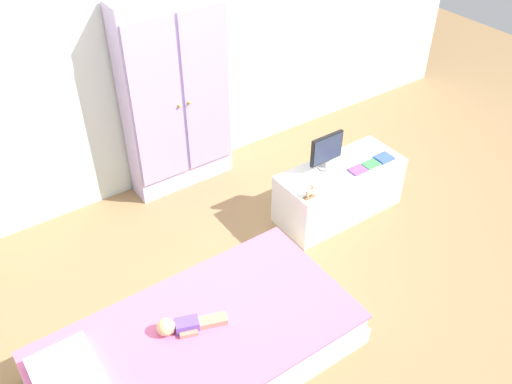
% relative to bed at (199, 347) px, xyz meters
% --- Properties ---
extents(ground_plane, '(10.00, 10.00, 0.02)m').
position_rel_bed_xyz_m(ground_plane, '(0.59, 0.15, -0.13)').
color(ground_plane, '#99754C').
extents(back_wall, '(6.40, 0.05, 2.70)m').
position_rel_bed_xyz_m(back_wall, '(0.59, 1.73, 1.23)').
color(back_wall, silver).
rests_on(back_wall, ground_plane).
extents(bed, '(1.77, 0.93, 0.24)m').
position_rel_bed_xyz_m(bed, '(0.00, 0.00, 0.00)').
color(bed, silver).
rests_on(bed, ground_plane).
extents(doll, '(0.38, 0.20, 0.10)m').
position_rel_bed_xyz_m(doll, '(-0.07, 0.08, 0.16)').
color(doll, '#6B4CB2').
rests_on(doll, bed).
extents(wardrobe, '(0.80, 0.26, 1.52)m').
position_rel_bed_xyz_m(wardrobe, '(0.76, 1.57, 0.65)').
color(wardrobe, silver).
rests_on(wardrobe, ground_plane).
extents(tv_stand, '(0.95, 0.40, 0.41)m').
position_rel_bed_xyz_m(tv_stand, '(1.52, 0.55, 0.09)').
color(tv_stand, silver).
rests_on(tv_stand, ground_plane).
extents(tv_monitor, '(0.27, 0.10, 0.27)m').
position_rel_bed_xyz_m(tv_monitor, '(1.42, 0.62, 0.44)').
color(tv_monitor, '#99999E').
rests_on(tv_monitor, tv_stand).
extents(rocking_horse_toy, '(0.08, 0.04, 0.10)m').
position_rel_bed_xyz_m(rocking_horse_toy, '(1.12, 0.42, 0.33)').
color(rocking_horse_toy, '#8E6642').
rests_on(rocking_horse_toy, tv_stand).
extents(book_purple, '(0.12, 0.10, 0.01)m').
position_rel_bed_xyz_m(book_purple, '(1.59, 0.46, 0.29)').
color(book_purple, '#8E51B2').
rests_on(book_purple, tv_stand).
extents(book_green, '(0.12, 0.09, 0.01)m').
position_rel_bed_xyz_m(book_green, '(1.73, 0.46, 0.29)').
color(book_green, '#429E51').
rests_on(book_green, tv_stand).
extents(book_blue, '(0.12, 0.11, 0.02)m').
position_rel_bed_xyz_m(book_blue, '(1.86, 0.46, 0.30)').
color(book_blue, blue).
rests_on(book_blue, tv_stand).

